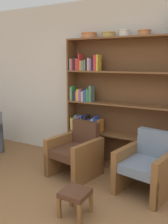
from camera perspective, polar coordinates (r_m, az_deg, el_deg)
name	(u,v)px	position (r m, az deg, el deg)	size (l,w,h in m)	color
wall_back	(126,84)	(4.18, 9.60, 6.25)	(12.00, 0.06, 2.75)	silver
bookshelf	(113,107)	(4.12, 6.65, 1.17)	(1.96, 0.30, 2.11)	brown
bowl_copper	(89,35)	(4.25, 1.17, 17.17)	(0.27, 0.27, 0.09)	#C67547
bowl_sage	(109,34)	(4.10, 5.65, 17.27)	(0.23, 0.23, 0.09)	tan
bowl_cream	(124,33)	(4.01, 9.14, 17.47)	(0.17, 0.17, 0.11)	silver
bowl_olive	(144,32)	(3.91, 13.63, 17.29)	(0.20, 0.20, 0.08)	#C67547
armchair_leather	(76,152)	(3.92, -1.75, -9.02)	(0.76, 0.79, 0.82)	brown
armchair_cushioned	(146,165)	(3.53, 14.09, -11.77)	(0.76, 0.79, 0.82)	brown
footstool	(75,196)	(3.00, -2.04, -18.56)	(0.31, 0.31, 0.30)	brown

